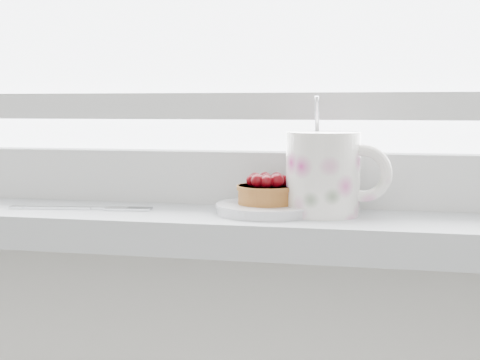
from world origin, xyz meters
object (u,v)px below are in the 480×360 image
(raspberry_tart, at_px, (267,190))
(floral_mug, at_px, (326,172))
(saucer, at_px, (266,209))
(fork, at_px, (80,208))

(raspberry_tart, height_order, floral_mug, floral_mug)
(saucer, relative_size, raspberry_tart, 1.71)
(raspberry_tart, distance_m, floral_mug, 0.07)
(raspberry_tart, relative_size, floral_mug, 0.51)
(raspberry_tart, xyz_separation_m, fork, (-0.24, -0.02, -0.03))
(saucer, distance_m, floral_mug, 0.08)
(fork, bearing_deg, raspberry_tart, 4.37)
(saucer, height_order, raspberry_tart, raspberry_tart)
(saucer, xyz_separation_m, raspberry_tart, (0.00, -0.00, 0.02))
(raspberry_tart, bearing_deg, saucer, 129.56)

